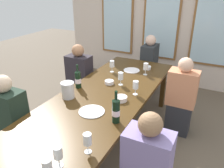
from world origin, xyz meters
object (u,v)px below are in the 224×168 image
Objects in this scene: tasting_bowl_1 at (109,82)px; tasting_bowl_2 at (147,68)px; wine_glass_2 at (121,76)px; tasting_bowl_0 at (121,99)px; wine_glass_6 at (87,140)px; dining_table at (103,100)px; wine_glass_3 at (146,67)px; white_plate_1 at (132,70)px; seated_person_4 at (149,66)px; seated_person_2 at (80,80)px; white_plate_0 at (92,111)px; seated_person_3 at (181,99)px; wine_glass_0 at (58,153)px; wine_glass_4 at (112,64)px; wine_bottle_1 at (116,110)px; metal_pitcher at (68,90)px; wine_glass_1 at (47,167)px; wine_bottle_0 at (78,79)px; wine_glass_5 at (136,86)px; seated_person_0 at (11,123)px.

tasting_bowl_1 and tasting_bowl_2 have the same top height.
tasting_bowl_1 is 0.18m from wine_glass_2.
wine_glass_6 is at bearing -82.49° from tasting_bowl_0.
wine_glass_3 is (0.24, 0.86, 0.18)m from dining_table.
dining_table is 0.92m from white_plate_1.
wine_glass_3 is 1.00× the size of wine_glass_6.
seated_person_2 is at bearing -125.34° from seated_person_4.
white_plate_0 is at bearing -78.56° from dining_table.
white_plate_0 is at bearing 118.65° from wine_glass_6.
seated_person_3 reaches higher than white_plate_0.
wine_glass_2 is (-0.19, 1.49, 0.00)m from wine_glass_0.
tasting_bowl_2 is at bearing 94.94° from wine_glass_6.
wine_glass_3 is (0.05, -0.23, 0.09)m from tasting_bowl_2.
wine_glass_6 is (0.61, -1.63, -0.00)m from wine_glass_4.
wine_glass_0 is 1.50m from wine_glass_2.
wine_glass_4 is (-0.50, 1.85, 0.00)m from wine_glass_0.
seated_person_2 reaches higher than wine_bottle_1.
wine_glass_0 is 1.00× the size of wine_glass_6.
metal_pitcher is 1.59× the size of tasting_bowl_1.
white_plate_1 is 1.40× the size of wine_glass_1.
wine_glass_6 is at bearing -78.79° from white_plate_1.
dining_table is at bearing 32.76° from metal_pitcher.
wine_bottle_0 is 1.40m from seated_person_3.
metal_pitcher is 0.62m from tasting_bowl_0.
seated_person_4 is at bearing 94.98° from wine_glass_0.
wine_glass_5 is 0.78m from seated_person_3.
wine_glass_2 is at bearing -100.29° from tasting_bowl_2.
seated_person_3 reaches higher than wine_glass_4.
wine_glass_5 is 0.16× the size of seated_person_2.
wine_glass_6 is 0.16× the size of seated_person_0.
metal_pitcher is 1.09× the size of wine_glass_2.
seated_person_3 is at bearing 73.85° from wine_glass_0.
seated_person_2 is (-0.55, -0.07, -0.34)m from wine_glass_4.
tasting_bowl_0 is at bearing 107.95° from wine_bottle_1.
white_plate_1 is 1.40× the size of wine_glass_6.
seated_person_2 is (-0.71, 0.33, -0.24)m from tasting_bowl_1.
wine_glass_3 is 1.10m from seated_person_2.
metal_pitcher is 0.74m from wine_bottle_1.
wine_glass_6 is at bearing -10.04° from seated_person_0.
wine_glass_2 and wine_glass_3 have the same top height.
seated_person_0 is at bearing -159.58° from white_plate_0.
white_plate_1 is 1.40× the size of wine_glass_4.
seated_person_2 is at bearing -163.00° from white_plate_1.
wine_bottle_1 is 0.44m from tasting_bowl_0.
seated_person_0 reaches higher than wine_bottle_1.
dining_table is 0.98m from wine_glass_6.
tasting_bowl_1 is at bearing -25.17° from seated_person_2.
wine_glass_0 and wine_glass_5 have the same top height.
dining_table is 24.11× the size of tasting_bowl_1.
wine_glass_5 reaches higher than dining_table.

